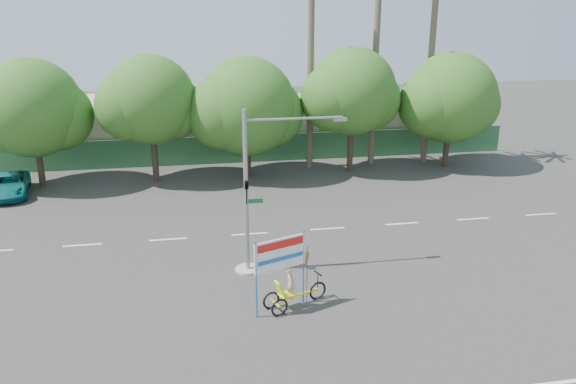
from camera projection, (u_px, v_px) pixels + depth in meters
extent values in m
plane|color=#33302D|center=(326.00, 313.00, 20.87)|extent=(120.00, 120.00, 0.00)
cube|color=#336B3D|center=(257.00, 148.00, 40.64)|extent=(38.00, 0.08, 2.00)
cube|color=#BBB094|center=(119.00, 127.00, 42.89)|extent=(12.00, 8.00, 4.00)
cube|color=#BBB094|center=(347.00, 121.00, 45.89)|extent=(14.00, 8.00, 3.60)
cylinder|color=#473828|center=(39.00, 159.00, 34.84)|extent=(0.40, 0.40, 3.52)
sphere|color=#1F5619|center=(32.00, 108.00, 33.82)|extent=(6.00, 6.00, 6.00)
sphere|color=#1F5619|center=(58.00, 116.00, 34.50)|extent=(4.32, 4.32, 4.32)
sphere|color=#1F5619|center=(8.00, 115.00, 33.47)|extent=(4.56, 4.56, 4.56)
cylinder|color=#473828|center=(154.00, 153.00, 35.95)|extent=(0.40, 0.40, 3.74)
sphere|color=#1F5619|center=(150.00, 100.00, 34.87)|extent=(5.60, 5.60, 5.60)
sphere|color=#1F5619|center=(172.00, 108.00, 35.54)|extent=(4.03, 4.03, 4.03)
sphere|color=#1F5619|center=(130.00, 106.00, 34.54)|extent=(4.26, 4.26, 4.26)
cylinder|color=#473828|center=(248.00, 152.00, 37.00)|extent=(0.40, 0.40, 3.30)
sphere|color=#1F5619|center=(247.00, 107.00, 36.04)|extent=(6.40, 6.40, 6.40)
sphere|color=#1F5619|center=(268.00, 113.00, 36.73)|extent=(4.61, 4.61, 4.61)
sphere|color=#1F5619|center=(225.00, 113.00, 35.67)|extent=(4.86, 4.86, 4.86)
cylinder|color=#473828|center=(350.00, 143.00, 38.05)|extent=(0.40, 0.40, 3.87)
sphere|color=#1F5619|center=(352.00, 91.00, 36.93)|extent=(5.80, 5.80, 5.80)
sphere|color=#1F5619|center=(369.00, 99.00, 37.62)|extent=(4.18, 4.18, 4.18)
sphere|color=#1F5619|center=(334.00, 98.00, 36.60)|extent=(4.41, 4.41, 4.41)
cylinder|color=#473828|center=(447.00, 142.00, 39.26)|extent=(0.40, 0.40, 3.43)
sphere|color=#1F5619|center=(451.00, 98.00, 38.27)|extent=(6.20, 6.20, 6.20)
sphere|color=#1F5619|center=(467.00, 105.00, 38.95)|extent=(4.46, 4.46, 4.46)
sphere|color=#1F5619|center=(433.00, 104.00, 37.91)|extent=(4.71, 4.71, 4.71)
cylinder|color=#70604C|center=(376.00, 42.00, 37.69)|extent=(0.44, 0.44, 17.00)
cylinder|color=#70604C|center=(431.00, 56.00, 38.66)|extent=(0.44, 0.44, 15.00)
cylinder|color=#70604C|center=(311.00, 66.00, 37.43)|extent=(0.44, 0.44, 14.00)
cylinder|color=gray|center=(248.00, 269.00, 24.18)|extent=(1.10, 1.10, 0.10)
cylinder|color=gray|center=(246.00, 193.00, 23.09)|extent=(0.18, 0.18, 7.00)
cylinder|color=gray|center=(294.00, 119.00, 22.45)|extent=(4.00, 0.10, 0.10)
cube|color=gray|center=(340.00, 120.00, 22.79)|extent=(0.55, 0.20, 0.12)
imported|color=black|center=(247.00, 193.00, 22.85)|extent=(0.16, 0.20, 1.00)
cube|color=#14662D|center=(255.00, 201.00, 23.26)|extent=(0.70, 0.04, 0.18)
torus|color=black|center=(318.00, 291.00, 21.78)|extent=(0.74, 0.36, 0.76)
torus|color=black|center=(271.00, 300.00, 21.11)|extent=(0.69, 0.33, 0.71)
torus|color=black|center=(280.00, 308.00, 20.60)|extent=(0.69, 0.33, 0.71)
cube|color=#F1F615|center=(297.00, 295.00, 21.29)|extent=(1.79, 0.75, 0.07)
cube|color=#F1F615|center=(275.00, 303.00, 20.85)|extent=(0.31, 0.65, 0.06)
cube|color=#F1F615|center=(287.00, 295.00, 21.02)|extent=(0.69, 0.64, 0.07)
cube|color=#F1F615|center=(280.00, 289.00, 20.78)|extent=(0.41, 0.53, 0.60)
cylinder|color=black|center=(318.00, 280.00, 21.64)|extent=(0.04, 0.04, 0.61)
cube|color=black|center=(318.00, 273.00, 21.54)|extent=(0.22, 0.48, 0.04)
imported|color=#CCB284|center=(291.00, 283.00, 20.97)|extent=(0.43, 0.51, 1.21)
cylinder|color=blue|center=(256.00, 280.00, 20.09)|extent=(0.08, 0.08, 3.02)
cylinder|color=blue|center=(303.00, 267.00, 21.08)|extent=(0.08, 0.08, 3.02)
cube|color=white|center=(280.00, 254.00, 20.34)|extent=(2.00, 0.82, 1.23)
cube|color=red|center=(281.00, 245.00, 20.18)|extent=(1.78, 0.70, 0.29)
cube|color=blue|center=(281.00, 259.00, 20.36)|extent=(1.78, 0.70, 0.16)
cylinder|color=black|center=(307.00, 274.00, 21.27)|extent=(0.03, 0.03, 2.35)
cube|color=red|center=(298.00, 259.00, 20.85)|extent=(0.93, 0.38, 0.73)
imported|color=#106F73|center=(9.00, 185.00, 33.50)|extent=(2.92, 4.93, 1.29)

